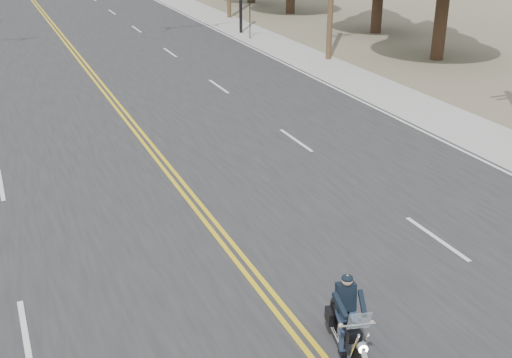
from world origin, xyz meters
name	(u,v)px	position (x,y,z in m)	size (l,w,h in m)	color
street_sign	(250,10)	(10.80, 30.00, 1.80)	(0.90, 0.06, 2.62)	black
motorcyclist	(349,320)	(0.56, 0.99, 0.79)	(0.87, 2.03, 1.58)	black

